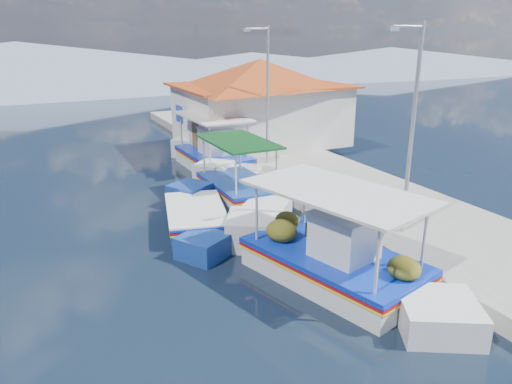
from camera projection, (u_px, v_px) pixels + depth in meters
name	position (u px, v px, depth m)	size (l,w,h in m)	color
ground	(305.00, 315.00, 11.18)	(160.00, 160.00, 0.00)	black
quay	(356.00, 195.00, 18.66)	(5.00, 44.00, 0.50)	#97968D
bollards	(321.00, 199.00, 17.03)	(0.20, 17.20, 0.30)	#A5A8AD
main_caique	(332.00, 260.00, 12.68)	(3.89, 8.08, 2.76)	silver
caique_green_canopy	(238.00, 189.00, 18.91)	(2.16, 6.95, 2.60)	silver
caique_blue_hull	(195.00, 219.00, 16.09)	(2.77, 6.07, 1.11)	navy
caique_far	(213.00, 158.00, 23.11)	(2.52, 8.02, 2.81)	silver
harbor_building	(260.00, 100.00, 25.69)	(10.49, 10.49, 4.40)	silver
lamp_post_near	(411.00, 121.00, 13.53)	(1.21, 0.14, 6.00)	#A5A8AD
lamp_post_far	(266.00, 89.00, 21.23)	(1.21, 0.14, 6.00)	#A5A8AD
mountain_ridge	(119.00, 67.00, 61.14)	(171.40, 96.00, 5.50)	slate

